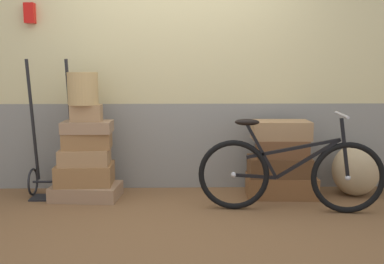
{
  "coord_description": "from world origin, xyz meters",
  "views": [
    {
      "loc": [
        0.05,
        -3.82,
        1.28
      ],
      "look_at": [
        0.14,
        0.3,
        0.68
      ],
      "focal_mm": 40.5,
      "sensor_mm": 36.0,
      "label": 1
    }
  ],
  "objects_px": {
    "suitcase_4": "(87,127)",
    "suitcase_5": "(86,113)",
    "wicker_basket": "(83,88)",
    "suitcase_0": "(86,191)",
    "suitcase_1": "(85,174)",
    "suitcase_9": "(281,130)",
    "suitcase_8": "(282,149)",
    "luggage_trolley": "(53,165)",
    "burlap_sack": "(356,170)",
    "bicycle": "(289,174)",
    "suitcase_6": "(281,186)",
    "suitcase_2": "(85,157)",
    "suitcase_7": "(279,166)",
    "suitcase_3": "(87,140)"
  },
  "relations": [
    {
      "from": "suitcase_4",
      "to": "suitcase_5",
      "type": "relative_size",
      "value": 1.62
    },
    {
      "from": "suitcase_5",
      "to": "wicker_basket",
      "type": "xyz_separation_m",
      "value": [
        -0.03,
        0.0,
        0.24
      ]
    },
    {
      "from": "suitcase_0",
      "to": "suitcase_1",
      "type": "height_order",
      "value": "suitcase_1"
    },
    {
      "from": "suitcase_1",
      "to": "suitcase_9",
      "type": "relative_size",
      "value": 0.96
    },
    {
      "from": "suitcase_8",
      "to": "luggage_trolley",
      "type": "distance_m",
      "value": 2.3
    },
    {
      "from": "suitcase_5",
      "to": "burlap_sack",
      "type": "xyz_separation_m",
      "value": [
        2.69,
        0.03,
        -0.59
      ]
    },
    {
      "from": "suitcase_4",
      "to": "bicycle",
      "type": "bearing_deg",
      "value": -14.24
    },
    {
      "from": "suitcase_6",
      "to": "suitcase_2",
      "type": "bearing_deg",
      "value": -176.56
    },
    {
      "from": "suitcase_0",
      "to": "suitcase_2",
      "type": "height_order",
      "value": "suitcase_2"
    },
    {
      "from": "suitcase_5",
      "to": "luggage_trolley",
      "type": "bearing_deg",
      "value": 166.02
    },
    {
      "from": "suitcase_0",
      "to": "suitcase_7",
      "type": "relative_size",
      "value": 1.07
    },
    {
      "from": "suitcase_2",
      "to": "suitcase_8",
      "type": "xyz_separation_m",
      "value": [
        1.95,
        -0.01,
        0.08
      ]
    },
    {
      "from": "suitcase_4",
      "to": "suitcase_6",
      "type": "xyz_separation_m",
      "value": [
        1.92,
        0.01,
        -0.61
      ]
    },
    {
      "from": "suitcase_4",
      "to": "wicker_basket",
      "type": "relative_size",
      "value": 1.51
    },
    {
      "from": "burlap_sack",
      "to": "suitcase_7",
      "type": "bearing_deg",
      "value": -177.95
    },
    {
      "from": "suitcase_8",
      "to": "suitcase_9",
      "type": "distance_m",
      "value": 0.19
    },
    {
      "from": "suitcase_3",
      "to": "suitcase_1",
      "type": "bearing_deg",
      "value": -152.84
    },
    {
      "from": "suitcase_4",
      "to": "suitcase_8",
      "type": "xyz_separation_m",
      "value": [
        1.92,
        -0.02,
        -0.22
      ]
    },
    {
      "from": "suitcase_5",
      "to": "suitcase_6",
      "type": "relative_size",
      "value": 0.43
    },
    {
      "from": "suitcase_2",
      "to": "suitcase_8",
      "type": "height_order",
      "value": "suitcase_8"
    },
    {
      "from": "suitcase_1",
      "to": "bicycle",
      "type": "bearing_deg",
      "value": -15.0
    },
    {
      "from": "suitcase_5",
      "to": "suitcase_8",
      "type": "xyz_separation_m",
      "value": [
        1.92,
        -0.02,
        -0.36
      ]
    },
    {
      "from": "suitcase_6",
      "to": "suitcase_8",
      "type": "distance_m",
      "value": 0.39
    },
    {
      "from": "luggage_trolley",
      "to": "suitcase_5",
      "type": "bearing_deg",
      "value": -11.92
    },
    {
      "from": "suitcase_4",
      "to": "suitcase_6",
      "type": "relative_size",
      "value": 0.69
    },
    {
      "from": "bicycle",
      "to": "wicker_basket",
      "type": "bearing_deg",
      "value": 166.84
    },
    {
      "from": "suitcase_7",
      "to": "suitcase_9",
      "type": "height_order",
      "value": "suitcase_9"
    },
    {
      "from": "suitcase_4",
      "to": "bicycle",
      "type": "height_order",
      "value": "bicycle"
    },
    {
      "from": "suitcase_0",
      "to": "suitcase_8",
      "type": "xyz_separation_m",
      "value": [
        1.94,
        0.0,
        0.43
      ]
    },
    {
      "from": "suitcase_0",
      "to": "suitcase_5",
      "type": "relative_size",
      "value": 2.24
    },
    {
      "from": "luggage_trolley",
      "to": "suitcase_3",
      "type": "bearing_deg",
      "value": -9.02
    },
    {
      "from": "suitcase_2",
      "to": "suitcase_6",
      "type": "xyz_separation_m",
      "value": [
        1.96,
        0.02,
        -0.31
      ]
    },
    {
      "from": "suitcase_1",
      "to": "suitcase_4",
      "type": "height_order",
      "value": "suitcase_4"
    },
    {
      "from": "suitcase_0",
      "to": "suitcase_3",
      "type": "distance_m",
      "value": 0.51
    },
    {
      "from": "suitcase_5",
      "to": "wicker_basket",
      "type": "height_order",
      "value": "wicker_basket"
    },
    {
      "from": "suitcase_3",
      "to": "suitcase_6",
      "type": "height_order",
      "value": "suitcase_3"
    },
    {
      "from": "suitcase_0",
      "to": "suitcase_2",
      "type": "distance_m",
      "value": 0.35
    },
    {
      "from": "suitcase_3",
      "to": "suitcase_4",
      "type": "height_order",
      "value": "suitcase_4"
    },
    {
      "from": "suitcase_2",
      "to": "suitcase_4",
      "type": "distance_m",
      "value": 0.3
    },
    {
      "from": "suitcase_2",
      "to": "wicker_basket",
      "type": "xyz_separation_m",
      "value": [
        0.0,
        0.01,
        0.67
      ]
    },
    {
      "from": "suitcase_0",
      "to": "wicker_basket",
      "type": "xyz_separation_m",
      "value": [
        -0.0,
        0.02,
        1.02
      ]
    },
    {
      "from": "suitcase_3",
      "to": "suitcase_8",
      "type": "relative_size",
      "value": 0.93
    },
    {
      "from": "suitcase_2",
      "to": "bicycle",
      "type": "height_order",
      "value": "bicycle"
    },
    {
      "from": "suitcase_1",
      "to": "suitcase_6",
      "type": "distance_m",
      "value": 1.97
    },
    {
      "from": "suitcase_3",
      "to": "suitcase_5",
      "type": "bearing_deg",
      "value": -80.49
    },
    {
      "from": "suitcase_3",
      "to": "burlap_sack",
      "type": "bearing_deg",
      "value": -3.67
    },
    {
      "from": "suitcase_2",
      "to": "suitcase_4",
      "type": "height_order",
      "value": "suitcase_4"
    },
    {
      "from": "suitcase_6",
      "to": "burlap_sack",
      "type": "relative_size",
      "value": 1.3
    },
    {
      "from": "suitcase_8",
      "to": "wicker_basket",
      "type": "distance_m",
      "value": 2.04
    },
    {
      "from": "suitcase_4",
      "to": "suitcase_7",
      "type": "height_order",
      "value": "suitcase_4"
    }
  ]
}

